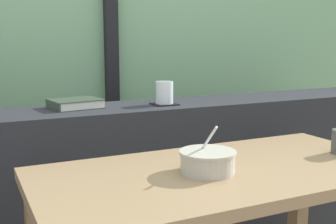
{
  "coord_description": "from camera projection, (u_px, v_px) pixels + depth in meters",
  "views": [
    {
      "loc": [
        -0.63,
        -1.11,
        1.1
      ],
      "look_at": [
        0.12,
        0.45,
        0.81
      ],
      "focal_mm": 45.55,
      "sensor_mm": 36.0,
      "label": 1
    }
  ],
  "objects": [
    {
      "name": "coaster_square",
      "position": [
        164.0,
        104.0,
        1.82
      ],
      "size": [
        0.1,
        0.1,
        0.0
      ],
      "primitive_type": "cube",
      "color": "black",
      "rests_on": "dark_console_ledge"
    },
    {
      "name": "soup_bowl",
      "position": [
        208.0,
        162.0,
        1.28
      ],
      "size": [
        0.17,
        0.17,
        0.15
      ],
      "color": "#BCB7A8",
      "rests_on": "breakfast_table"
    },
    {
      "name": "juice_glass",
      "position": [
        164.0,
        94.0,
        1.82
      ],
      "size": [
        0.08,
        0.08,
        0.09
      ],
      "color": "white",
      "rests_on": "coaster_square"
    },
    {
      "name": "breakfast_table",
      "position": [
        223.0,
        205.0,
        1.35
      ],
      "size": [
        1.18,
        0.58,
        0.71
      ],
      "color": "#826849",
      "rests_on": "ground"
    },
    {
      "name": "window_divider_post",
      "position": [
        111.0,
        4.0,
        2.32
      ],
      "size": [
        0.07,
        0.05,
        2.6
      ],
      "primitive_type": "cube",
      "color": "black",
      "rests_on": "ground"
    },
    {
      "name": "dark_console_ledge",
      "position": [
        133.0,
        200.0,
        1.86
      ],
      "size": [
        2.8,
        0.33,
        0.83
      ],
      "primitive_type": "cube",
      "color": "#23262B",
      "rests_on": "ground"
    },
    {
      "name": "closed_book",
      "position": [
        75.0,
        104.0,
        1.73
      ],
      "size": [
        0.22,
        0.19,
        0.04
      ],
      "color": "#334233",
      "rests_on": "dark_console_ledge"
    }
  ]
}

